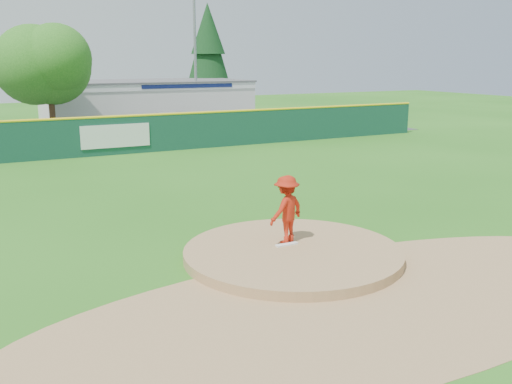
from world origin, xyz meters
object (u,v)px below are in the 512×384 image
pitcher (287,209)px  van (177,122)px  pool_building_grp (146,102)px  conifer_tree (208,52)px  light_pole_right (195,50)px  deciduous_tree (48,65)px

pitcher → van: bearing=-123.5°
pool_building_grp → conifer_tree: bearing=29.8°
van → conifer_tree: bearing=-52.2°
conifer_tree → light_pole_right: (-4.00, -7.00, 0.00)m
pool_building_grp → light_pole_right: (3.00, -2.99, 3.88)m
conifer_tree → light_pole_right: 8.06m
pool_building_grp → conifer_tree: 8.95m
deciduous_tree → pool_building_grp: bearing=41.2°
deciduous_tree → conifer_tree: (15.00, 11.00, 0.99)m
pitcher → van: size_ratio=0.32×
deciduous_tree → light_pole_right: light_pole_right is taller
conifer_tree → light_pole_right: bearing=-119.7°
pitcher → van: (5.71, 24.14, -0.36)m
van → light_pole_right: 7.17m
pool_building_grp → light_pole_right: size_ratio=1.52×
pool_building_grp → light_pole_right: 5.75m
conifer_tree → deciduous_tree: bearing=-143.7°
deciduous_tree → van: bearing=-2.4°
pitcher → conifer_tree: size_ratio=0.19×
deciduous_tree → light_pole_right: size_ratio=0.74×
van → pool_building_grp: bearing=-21.1°
pitcher → deciduous_tree: size_ratio=0.24×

